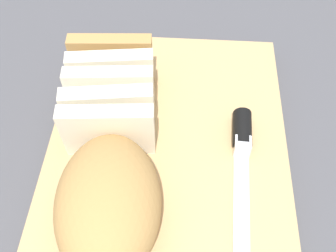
# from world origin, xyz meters

# --- Properties ---
(ground_plane) EXTENTS (3.00, 3.00, 0.00)m
(ground_plane) POSITION_xyz_m (0.00, 0.00, 0.00)
(ground_plane) COLOR #4C4C51
(cutting_board) EXTENTS (0.40, 0.31, 0.02)m
(cutting_board) POSITION_xyz_m (0.00, 0.00, 0.01)
(cutting_board) COLOR tan
(cutting_board) RESTS_ON ground_plane
(bread_loaf) EXTENTS (0.32, 0.15, 0.08)m
(bread_loaf) POSITION_xyz_m (-0.06, 0.06, 0.07)
(bread_loaf) COLOR tan
(bread_loaf) RESTS_ON cutting_board
(bread_knife) EXTENTS (0.26, 0.03, 0.02)m
(bread_knife) POSITION_xyz_m (-0.02, -0.10, 0.03)
(bread_knife) COLOR silver
(bread_knife) RESTS_ON cutting_board
(crumb_near_knife) EXTENTS (0.01, 0.01, 0.01)m
(crumb_near_knife) POSITION_xyz_m (-0.06, 0.06, 0.03)
(crumb_near_knife) COLOR #996633
(crumb_near_knife) RESTS_ON cutting_board
(crumb_near_loaf) EXTENTS (0.01, 0.01, 0.01)m
(crumb_near_loaf) POSITION_xyz_m (-0.01, 0.06, 0.03)
(crumb_near_loaf) COLOR #996633
(crumb_near_loaf) RESTS_ON cutting_board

